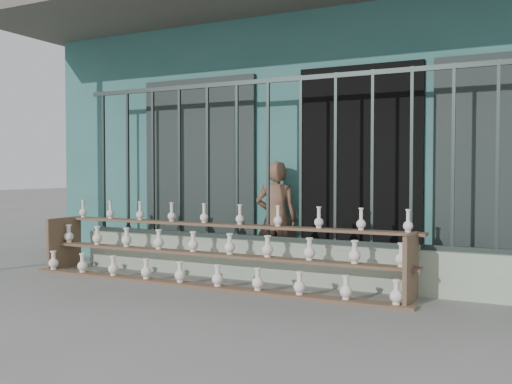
% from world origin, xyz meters
% --- Properties ---
extents(ground, '(60.00, 60.00, 0.00)m').
position_xyz_m(ground, '(0.00, 0.00, 0.00)').
color(ground, slate).
extents(workshop_building, '(7.40, 6.60, 3.21)m').
position_xyz_m(workshop_building, '(0.00, 4.23, 1.62)').
color(workshop_building, '#336C68').
rests_on(workshop_building, ground).
extents(parapet_wall, '(5.00, 0.20, 0.45)m').
position_xyz_m(parapet_wall, '(0.00, 1.30, 0.23)').
color(parapet_wall, '#A4B59B').
rests_on(parapet_wall, ground).
extents(security_fence, '(5.00, 0.04, 1.80)m').
position_xyz_m(security_fence, '(-0.00, 1.30, 1.35)').
color(security_fence, '#283330').
rests_on(security_fence, parapet_wall).
extents(shelf_rack, '(4.50, 0.68, 0.85)m').
position_xyz_m(shelf_rack, '(-0.50, 0.89, 0.36)').
color(shelf_rack, brown).
rests_on(shelf_rack, ground).
extents(elderly_woman, '(0.56, 0.45, 1.34)m').
position_xyz_m(elderly_woman, '(-0.03, 1.59, 0.67)').
color(elderly_woman, brown).
rests_on(elderly_woman, ground).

